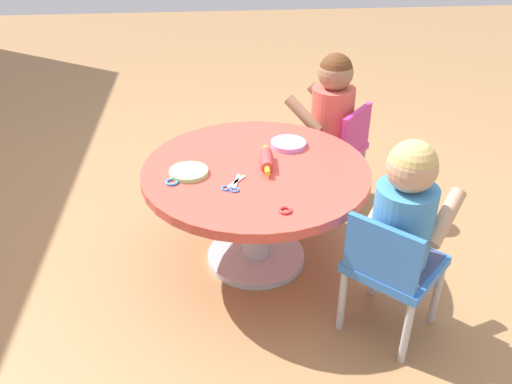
% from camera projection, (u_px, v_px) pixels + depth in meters
% --- Properties ---
extents(ground_plane, '(10.00, 10.00, 0.00)m').
position_uv_depth(ground_plane, '(256.00, 258.00, 2.44)').
color(ground_plane, '#9E7247').
extents(craft_table, '(0.94, 0.94, 0.47)m').
position_uv_depth(craft_table, '(256.00, 189.00, 2.25)').
color(craft_table, silver).
rests_on(craft_table, ground).
extents(child_chair_left, '(0.42, 0.42, 0.54)m').
position_uv_depth(child_chair_left, '(391.00, 267.00, 1.90)').
color(child_chair_left, '#B7B7BC').
rests_on(child_chair_left, ground).
extents(seated_child_left, '(0.44, 0.43, 0.51)m').
position_uv_depth(seated_child_left, '(405.00, 209.00, 1.81)').
color(seated_child_left, '#3F4772').
rests_on(seated_child_left, ground).
extents(child_chair_right, '(0.42, 0.42, 0.54)m').
position_uv_depth(child_chair_right, '(336.00, 148.00, 2.71)').
color(child_chair_right, '#B7B7BC').
rests_on(child_chair_right, ground).
extents(seated_child_right, '(0.43, 0.44, 0.51)m').
position_uv_depth(seated_child_right, '(332.00, 105.00, 2.62)').
color(seated_child_right, '#3F4772').
rests_on(seated_child_right, ground).
extents(rolling_pin, '(0.23, 0.06, 0.05)m').
position_uv_depth(rolling_pin, '(267.00, 160.00, 2.19)').
color(rolling_pin, '#D83F3F').
rests_on(rolling_pin, craft_table).
extents(craft_scissors, '(0.14, 0.11, 0.01)m').
position_uv_depth(craft_scissors, '(233.00, 186.00, 2.06)').
color(craft_scissors, silver).
rests_on(craft_scissors, craft_table).
extents(playdough_blob_0, '(0.16, 0.16, 0.02)m').
position_uv_depth(playdough_blob_0, '(189.00, 172.00, 2.14)').
color(playdough_blob_0, '#B2E58C').
rests_on(playdough_blob_0, craft_table).
extents(playdough_blob_1, '(0.16, 0.16, 0.02)m').
position_uv_depth(playdough_blob_1, '(288.00, 144.00, 2.36)').
color(playdough_blob_1, '#CC99E5').
rests_on(playdough_blob_1, craft_table).
extents(cookie_cutter_0, '(0.05, 0.05, 0.01)m').
position_uv_depth(cookie_cutter_0, '(285.00, 210.00, 1.91)').
color(cookie_cutter_0, red).
rests_on(cookie_cutter_0, craft_table).
extents(cookie_cutter_1, '(0.05, 0.05, 0.01)m').
position_uv_depth(cookie_cutter_1, '(172.00, 182.00, 2.08)').
color(cookie_cutter_1, '#3F99D8').
rests_on(cookie_cutter_1, craft_table).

